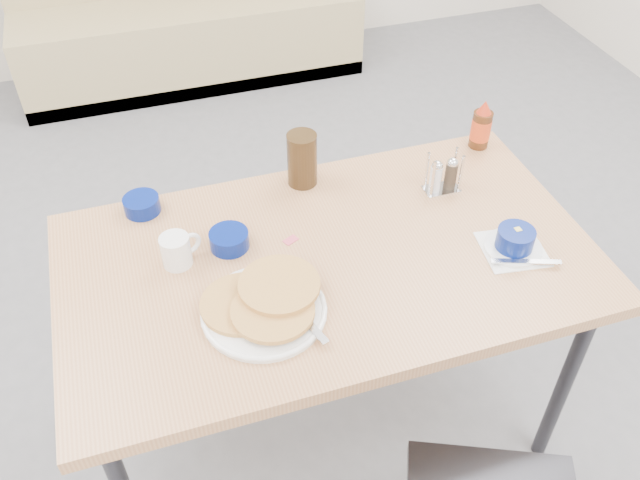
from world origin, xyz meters
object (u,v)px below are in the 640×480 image
object	(u,v)px
grits_setting	(515,242)
condiment_caddy	(443,178)
booth_bench	(187,15)
syrup_bottle	(481,127)
coffee_mug	(177,250)
pancake_plate	(264,305)
amber_tumbler	(302,159)
dining_table	(328,273)
butter_bowl	(229,240)
creamer_bowl	(142,205)

from	to	relation	value
grits_setting	condiment_caddy	size ratio (longest dim) A/B	1.54
booth_bench	grits_setting	distance (m)	2.74
syrup_bottle	coffee_mug	bearing A→B (deg)	-166.35
pancake_plate	amber_tumbler	size ratio (longest dim) A/B	1.84
dining_table	amber_tumbler	size ratio (longest dim) A/B	8.50
grits_setting	syrup_bottle	bearing A→B (deg)	73.17
condiment_caddy	syrup_bottle	world-z (taller)	syrup_bottle
dining_table	butter_bowl	size ratio (longest dim) A/B	13.31
grits_setting	condiment_caddy	world-z (taller)	condiment_caddy
coffee_mug	amber_tumbler	size ratio (longest dim) A/B	0.67
syrup_bottle	grits_setting	bearing A→B (deg)	-106.83
pancake_plate	coffee_mug	xyz separation A→B (m)	(-0.17, 0.23, 0.02)
amber_tumbler	syrup_bottle	xyz separation A→B (m)	(0.59, 0.01, -0.01)
booth_bench	pancake_plate	xyz separation A→B (m)	(-0.21, -2.67, 0.43)
dining_table	amber_tumbler	world-z (taller)	amber_tumbler
booth_bench	coffee_mug	size ratio (longest dim) A/B	17.32
booth_bench	condiment_caddy	size ratio (longest dim) A/B	15.19
pancake_plate	amber_tumbler	bearing A→B (deg)	63.08
pancake_plate	condiment_caddy	xyz separation A→B (m)	(0.61, 0.30, 0.02)
grits_setting	syrup_bottle	size ratio (longest dim) A/B	1.19
butter_bowl	amber_tumbler	bearing A→B (deg)	38.30
grits_setting	amber_tumbler	xyz separation A→B (m)	(-0.45, 0.46, 0.05)
pancake_plate	booth_bench	bearing A→B (deg)	85.57
booth_bench	syrup_bottle	size ratio (longest dim) A/B	11.71
butter_bowl	amber_tumbler	distance (m)	0.34
pancake_plate	grits_setting	size ratio (longest dim) A/B	1.57
coffee_mug	creamer_bowl	xyz separation A→B (m)	(-0.06, 0.24, -0.02)
condiment_caddy	dining_table	bearing A→B (deg)	-156.69
grits_setting	condiment_caddy	bearing A→B (deg)	103.03
dining_table	pancake_plate	distance (m)	0.26
butter_bowl	amber_tumbler	world-z (taller)	amber_tumbler
amber_tumbler	condiment_caddy	xyz separation A→B (m)	(0.38, -0.16, -0.04)
grits_setting	amber_tumbler	bearing A→B (deg)	134.38
butter_bowl	pancake_plate	bearing A→B (deg)	-82.96
pancake_plate	condiment_caddy	distance (m)	0.68
booth_bench	grits_setting	xyz separation A→B (m)	(0.47, -2.66, 0.44)
butter_bowl	syrup_bottle	xyz separation A→B (m)	(0.85, 0.22, 0.05)
dining_table	butter_bowl	world-z (taller)	butter_bowl
dining_table	amber_tumbler	bearing A→B (deg)	85.03
dining_table	syrup_bottle	xyz separation A→B (m)	(0.61, 0.34, 0.13)
dining_table	pancake_plate	bearing A→B (deg)	-147.18
creamer_bowl	syrup_bottle	xyz separation A→B (m)	(1.06, 0.00, 0.05)
booth_bench	pancake_plate	world-z (taller)	booth_bench
coffee_mug	butter_bowl	size ratio (longest dim) A/B	1.04
dining_table	booth_bench	bearing A→B (deg)	90.00
dining_table	butter_bowl	bearing A→B (deg)	153.29
amber_tumbler	pancake_plate	bearing A→B (deg)	-116.92
dining_table	grits_setting	distance (m)	0.50
amber_tumbler	condiment_caddy	distance (m)	0.41
coffee_mug	syrup_bottle	size ratio (longest dim) A/B	0.68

